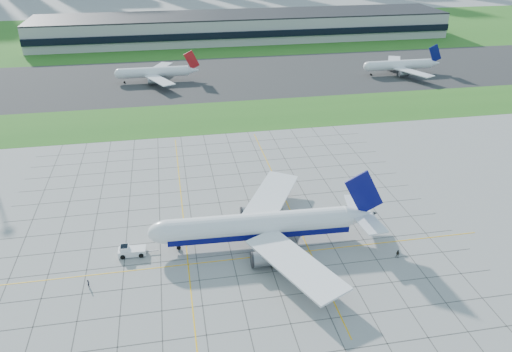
# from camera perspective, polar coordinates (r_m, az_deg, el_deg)

# --- Properties ---
(ground) EXTENTS (1400.00, 1400.00, 0.00)m
(ground) POSITION_cam_1_polar(r_m,az_deg,el_deg) (115.80, -2.83, -8.92)
(ground) COLOR #9E9E98
(ground) RESTS_ON ground
(grass_median) EXTENTS (700.00, 35.00, 0.04)m
(grass_median) POSITION_cam_1_polar(r_m,az_deg,el_deg) (195.53, -6.50, 6.60)
(grass_median) COLOR #245F1B
(grass_median) RESTS_ON ground
(asphalt_taxiway) EXTENTS (700.00, 75.00, 0.04)m
(asphalt_taxiway) POSITION_cam_1_polar(r_m,az_deg,el_deg) (247.75, -7.55, 10.98)
(asphalt_taxiway) COLOR #383838
(asphalt_taxiway) RESTS_ON ground
(grass_far) EXTENTS (700.00, 145.00, 0.04)m
(grass_far) POSITION_cam_1_polar(r_m,az_deg,el_deg) (354.72, -8.75, 15.79)
(grass_far) COLOR #245F1B
(grass_far) RESTS_ON ground
(apron_markings) EXTENTS (120.00, 130.00, 0.03)m
(apron_markings) POSITION_cam_1_polar(r_m,az_deg,el_deg) (124.91, -3.34, -5.94)
(apron_markings) COLOR #474744
(apron_markings) RESTS_ON ground
(terminal) EXTENTS (260.00, 43.00, 15.80)m
(terminal) POSITION_cam_1_polar(r_m,az_deg,el_deg) (332.37, -1.45, 16.71)
(terminal) COLOR #B7B7B2
(terminal) RESTS_ON ground
(airliner) EXTENTS (55.42, 56.10, 17.44)m
(airliner) POSITION_cam_1_polar(r_m,az_deg,el_deg) (116.82, 0.52, -5.69)
(airliner) COLOR white
(airliner) RESTS_ON ground
(pushback_tug) EXTENTS (9.06, 3.36, 2.51)m
(pushback_tug) POSITION_cam_1_polar(r_m,az_deg,el_deg) (118.36, -14.13, -8.29)
(pushback_tug) COLOR white
(pushback_tug) RESTS_ON ground
(crew_near) EXTENTS (0.49, 0.69, 1.80)m
(crew_near) POSITION_cam_1_polar(r_m,az_deg,el_deg) (111.69, -18.60, -11.55)
(crew_near) COLOR black
(crew_near) RESTS_ON ground
(crew_far) EXTENTS (1.20, 1.18, 1.95)m
(crew_far) POSITION_cam_1_polar(r_m,az_deg,el_deg) (118.50, 15.90, -8.58)
(crew_far) COLOR black
(crew_far) RESTS_ON ground
(distant_jet_1) EXTENTS (37.53, 42.66, 14.08)m
(distant_jet_1) POSITION_cam_1_polar(r_m,az_deg,el_deg) (244.70, -11.41, 11.56)
(distant_jet_1) COLOR white
(distant_jet_1) RESTS_ON ground
(distant_jet_2) EXTENTS (38.24, 42.66, 14.08)m
(distant_jet_2) POSITION_cam_1_polar(r_m,az_deg,el_deg) (262.70, 16.19, 12.09)
(distant_jet_2) COLOR white
(distant_jet_2) RESTS_ON ground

